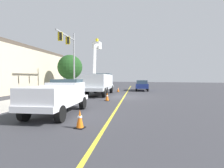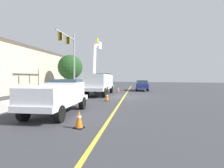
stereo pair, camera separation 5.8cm
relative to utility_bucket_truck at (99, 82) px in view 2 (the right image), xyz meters
The scene contains 12 objects.
ground 4.33m from the utility_bucket_truck, 115.06° to the right, with size 120.00×120.00×0.00m, color #38383D.
sidewalk_far_side 6.01m from the utility_bucket_truck, 125.43° to the left, with size 60.00×3.60×0.12m, color #B2ADA3.
lane_centre_stripe 4.33m from the utility_bucket_truck, 115.06° to the right, with size 50.00×0.16×0.01m, color yellow.
utility_bucket_truck is the anchor object (origin of this frame).
service_pickup_truck 12.01m from the utility_bucket_truck, 168.71° to the right, with size 5.90×3.15×2.06m.
passing_minivan 9.29m from the utility_bucket_truck, 24.72° to the right, with size 5.08×2.80×1.69m.
traffic_cone_leading 14.83m from the utility_bucket_truck, 160.22° to the right, with size 0.40×0.40×0.80m.
traffic_cone_mid_front 6.08m from the utility_bucket_truck, 149.99° to the right, with size 0.40×0.40×0.77m.
traffic_cone_mid_rear 4.81m from the utility_bucket_truck, 13.50° to the right, with size 0.40×0.40×0.75m.
traffic_signal_mast 6.05m from the utility_bucket_truck, 83.39° to the left, with size 5.90×1.34×8.45m.
commercial_building_backdrop 15.51m from the utility_bucket_truck, 93.18° to the left, with size 24.58×13.95×6.70m.
street_tree_right 9.92m from the utility_bucket_truck, 53.53° to the left, with size 4.12×4.12×5.92m.
Camera 2 is at (-19.03, -5.23, 2.21)m, focal length 29.01 mm.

